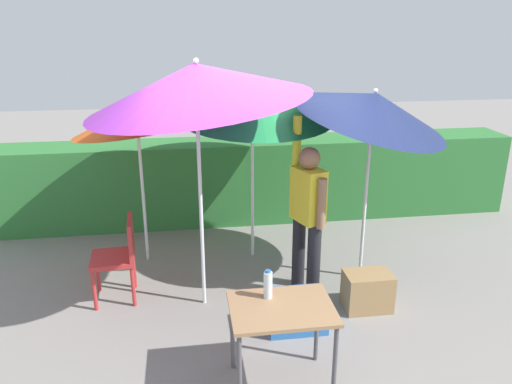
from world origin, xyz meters
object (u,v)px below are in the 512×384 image
object	(u,v)px
umbrella_navy	(136,117)
cooler_box	(297,311)
person_vendor	(308,210)
umbrella_orange	(373,107)
chair_plastic	(120,254)
folding_table	(282,316)
umbrella_yellow	(254,100)
umbrella_rainbow	(196,84)
bottle_water	(268,284)
crate_cardboard	(367,291)

from	to	relation	value
umbrella_navy	cooler_box	xyz separation A→B (m)	(1.50, -1.67, -1.57)
person_vendor	cooler_box	bearing A→B (deg)	-109.89
umbrella_orange	person_vendor	size ratio (longest dim) A/B	1.26
umbrella_navy	chair_plastic	xyz separation A→B (m)	(-0.20, -0.85, -1.25)
umbrella_navy	chair_plastic	size ratio (longest dim) A/B	2.28
chair_plastic	folding_table	bearing A→B (deg)	-47.98
umbrella_yellow	folding_table	size ratio (longest dim) A/B	2.80
umbrella_yellow	chair_plastic	size ratio (longest dim) A/B	2.52
umbrella_rainbow	person_vendor	bearing A→B (deg)	6.24
umbrella_orange	folding_table	bearing A→B (deg)	-127.37
umbrella_orange	umbrella_yellow	bearing A→B (deg)	148.37
cooler_box	bottle_water	bearing A→B (deg)	-123.08
folding_table	bottle_water	bearing A→B (deg)	118.83
umbrella_rainbow	folding_table	world-z (taller)	umbrella_rainbow
folding_table	cooler_box	bearing A→B (deg)	67.98
umbrella_rainbow	bottle_water	world-z (taller)	umbrella_rainbow
umbrella_rainbow	person_vendor	xyz separation A→B (m)	(1.09, 0.12, -1.32)
person_vendor	bottle_water	size ratio (longest dim) A/B	7.83
umbrella_yellow	cooler_box	bearing A→B (deg)	-83.81
umbrella_rainbow	umbrella_orange	world-z (taller)	umbrella_rainbow
umbrella_navy	person_vendor	distance (m)	2.16
chair_plastic	crate_cardboard	world-z (taller)	chair_plastic
umbrella_orange	umbrella_navy	xyz separation A→B (m)	(-2.46, 0.75, -0.18)
folding_table	umbrella_orange	bearing A→B (deg)	52.63
chair_plastic	folding_table	distance (m)	2.09
crate_cardboard	bottle_water	distance (m)	1.57
bottle_water	chair_plastic	bearing A→B (deg)	133.20
crate_cardboard	person_vendor	bearing A→B (deg)	140.32
umbrella_rainbow	crate_cardboard	world-z (taller)	umbrella_rainbow
umbrella_yellow	crate_cardboard	distance (m)	2.41
cooler_box	folding_table	world-z (taller)	folding_table
cooler_box	crate_cardboard	bearing A→B (deg)	17.02
umbrella_yellow	bottle_water	xyz separation A→B (m)	(-0.21, -2.20, -1.10)
person_vendor	crate_cardboard	xyz separation A→B (m)	(0.54, -0.45, -0.74)
crate_cardboard	umbrella_yellow	bearing A→B (deg)	124.93
cooler_box	umbrella_orange	bearing A→B (deg)	43.52
person_vendor	cooler_box	xyz separation A→B (m)	(-0.25, -0.69, -0.75)
crate_cardboard	umbrella_navy	bearing A→B (deg)	148.00
cooler_box	person_vendor	bearing A→B (deg)	70.11
umbrella_navy	crate_cardboard	distance (m)	3.11
umbrella_yellow	chair_plastic	distance (m)	2.23
umbrella_yellow	person_vendor	world-z (taller)	umbrella_yellow
chair_plastic	folding_table	world-z (taller)	chair_plastic
umbrella_orange	crate_cardboard	bearing A→B (deg)	-104.78
umbrella_orange	folding_table	xyz separation A→B (m)	(-1.26, -1.65, -1.30)
umbrella_yellow	crate_cardboard	world-z (taller)	umbrella_yellow
person_vendor	chair_plastic	distance (m)	1.99
umbrella_rainbow	chair_plastic	xyz separation A→B (m)	(-0.85, 0.24, -1.74)
umbrella_navy	crate_cardboard	bearing A→B (deg)	-32.00
umbrella_rainbow	umbrella_navy	bearing A→B (deg)	120.65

